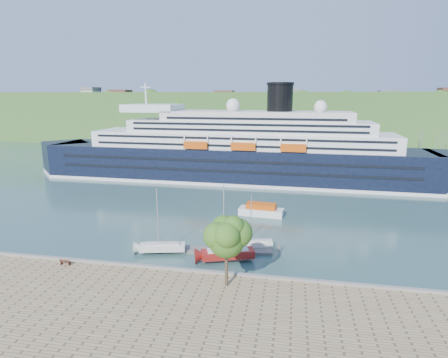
% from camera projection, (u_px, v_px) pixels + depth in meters
% --- Properties ---
extents(ground, '(400.00, 400.00, 0.00)m').
position_uv_depth(ground, '(183.00, 277.00, 47.93)').
color(ground, '#284846').
rests_on(ground, ground).
extents(far_hillside, '(400.00, 50.00, 24.00)m').
position_uv_depth(far_hillside, '(268.00, 117.00, 184.27)').
color(far_hillside, '#315C24').
rests_on(far_hillside, ground).
extents(quay_coping, '(220.00, 0.50, 0.30)m').
position_uv_depth(quay_coping, '(182.00, 269.00, 47.48)').
color(quay_coping, slate).
rests_on(quay_coping, promenade).
extents(cruise_ship, '(115.94, 19.38, 25.96)m').
position_uv_depth(cruise_ship, '(233.00, 132.00, 99.69)').
color(cruise_ship, black).
rests_on(cruise_ship, ground).
extents(park_bench, '(1.44, 0.63, 0.91)m').
position_uv_depth(park_bench, '(65.00, 262.00, 48.98)').
color(park_bench, '#482214').
rests_on(park_bench, promenade).
extents(promenade_tree, '(5.63, 5.63, 9.32)m').
position_uv_depth(promenade_tree, '(227.00, 248.00, 42.73)').
color(promenade_tree, '#2D5817').
rests_on(promenade_tree, promenade).
extents(floating_pontoon, '(18.89, 4.75, 0.42)m').
position_uv_depth(floating_pontoon, '(209.00, 250.00, 55.76)').
color(floating_pontoon, slate).
rests_on(floating_pontoon, ground).
extents(sailboat_white_near, '(7.57, 3.68, 9.43)m').
position_uv_depth(sailboat_white_near, '(161.00, 223.00, 54.03)').
color(sailboat_white_near, silver).
rests_on(sailboat_white_near, ground).
extents(sailboat_red, '(8.47, 4.85, 10.56)m').
position_uv_depth(sailboat_red, '(228.00, 225.00, 51.34)').
color(sailboat_red, maroon).
rests_on(sailboat_red, ground).
extents(sailboat_white_far, '(6.51, 3.21, 8.10)m').
position_uv_depth(sailboat_white_far, '(254.00, 223.00, 55.87)').
color(sailboat_white_far, silver).
rests_on(sailboat_white_far, ground).
extents(tender_launch, '(8.84, 3.80, 2.37)m').
position_uv_depth(tender_launch, '(261.00, 209.00, 72.23)').
color(tender_launch, '#CD4B0C').
rests_on(tender_launch, ground).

